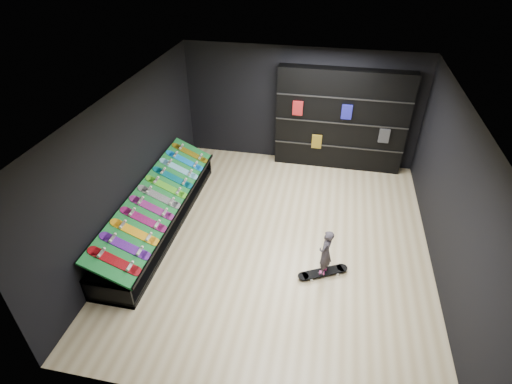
% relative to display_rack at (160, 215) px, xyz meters
% --- Properties ---
extents(floor, '(6.00, 7.00, 0.01)m').
position_rel_display_rack_xyz_m(floor, '(2.55, 0.00, -0.25)').
color(floor, beige).
rests_on(floor, ground).
extents(ceiling, '(6.00, 7.00, 0.01)m').
position_rel_display_rack_xyz_m(ceiling, '(2.55, 0.00, 2.75)').
color(ceiling, white).
rests_on(ceiling, ground).
extents(wall_back, '(6.00, 0.02, 3.00)m').
position_rel_display_rack_xyz_m(wall_back, '(2.55, 3.50, 1.25)').
color(wall_back, black).
rests_on(wall_back, ground).
extents(wall_front, '(6.00, 0.02, 3.00)m').
position_rel_display_rack_xyz_m(wall_front, '(2.55, -3.50, 1.25)').
color(wall_front, black).
rests_on(wall_front, ground).
extents(wall_left, '(0.02, 7.00, 3.00)m').
position_rel_display_rack_xyz_m(wall_left, '(-0.45, 0.00, 1.25)').
color(wall_left, black).
rests_on(wall_left, ground).
extents(wall_right, '(0.02, 7.00, 3.00)m').
position_rel_display_rack_xyz_m(wall_right, '(5.55, 0.00, 1.25)').
color(wall_right, black).
rests_on(wall_right, ground).
extents(display_rack, '(0.90, 4.50, 0.50)m').
position_rel_display_rack_xyz_m(display_rack, '(0.00, 0.00, 0.00)').
color(display_rack, black).
rests_on(display_rack, ground).
extents(turf_ramp, '(0.92, 4.50, 0.46)m').
position_rel_display_rack_xyz_m(turf_ramp, '(0.05, 0.00, 0.46)').
color(turf_ramp, '#0F6223').
rests_on(turf_ramp, display_rack).
extents(back_shelving, '(3.23, 0.38, 2.59)m').
position_rel_display_rack_xyz_m(back_shelving, '(3.59, 3.32, 1.04)').
color(back_shelving, black).
rests_on(back_shelving, ground).
extents(floor_skateboard, '(0.97, 0.65, 0.09)m').
position_rel_display_rack_xyz_m(floor_skateboard, '(3.52, -0.80, -0.20)').
color(floor_skateboard, black).
rests_on(floor_skateboard, ground).
extents(child, '(0.21, 0.25, 0.57)m').
position_rel_display_rack_xyz_m(child, '(3.52, -0.80, 0.12)').
color(child, black).
rests_on(child, floor_skateboard).
extents(display_board_0, '(0.93, 0.22, 0.50)m').
position_rel_display_rack_xyz_m(display_board_0, '(0.06, -1.90, 0.49)').
color(display_board_0, red).
rests_on(display_board_0, turf_ramp).
extents(display_board_1, '(0.93, 0.22, 0.50)m').
position_rel_display_rack_xyz_m(display_board_1, '(0.06, -1.52, 0.49)').
color(display_board_1, purple).
rests_on(display_board_1, turf_ramp).
extents(display_board_2, '(0.93, 0.22, 0.50)m').
position_rel_display_rack_xyz_m(display_board_2, '(0.06, -1.14, 0.49)').
color(display_board_2, orange).
rests_on(display_board_2, turf_ramp).
extents(display_board_3, '(0.93, 0.22, 0.50)m').
position_rel_display_rack_xyz_m(display_board_3, '(0.06, -0.76, 0.49)').
color(display_board_3, '#E5198C').
rests_on(display_board_3, turf_ramp).
extents(display_board_4, '(0.93, 0.22, 0.50)m').
position_rel_display_rack_xyz_m(display_board_4, '(0.06, -0.38, 0.49)').
color(display_board_4, '#2626BF').
rests_on(display_board_4, turf_ramp).
extents(display_board_5, '(0.93, 0.22, 0.50)m').
position_rel_display_rack_xyz_m(display_board_5, '(0.06, 0.00, 0.49)').
color(display_board_5, black).
rests_on(display_board_5, turf_ramp).
extents(display_board_6, '(0.93, 0.22, 0.50)m').
position_rel_display_rack_xyz_m(display_board_6, '(0.06, 0.38, 0.49)').
color(display_board_6, green).
rests_on(display_board_6, turf_ramp).
extents(display_board_7, '(0.93, 0.22, 0.50)m').
position_rel_display_rack_xyz_m(display_board_7, '(0.06, 0.76, 0.49)').
color(display_board_7, '#0C8C99').
rests_on(display_board_7, turf_ramp).
extents(display_board_8, '(0.93, 0.22, 0.50)m').
position_rel_display_rack_xyz_m(display_board_8, '(0.06, 1.14, 0.49)').
color(display_board_8, '#0CB2E5').
rests_on(display_board_8, turf_ramp).
extents(display_board_9, '(0.93, 0.22, 0.50)m').
position_rel_display_rack_xyz_m(display_board_9, '(0.06, 1.52, 0.49)').
color(display_board_9, blue).
rests_on(display_board_9, turf_ramp).
extents(display_board_10, '(0.93, 0.22, 0.50)m').
position_rel_display_rack_xyz_m(display_board_10, '(0.06, 1.90, 0.49)').
color(display_board_10, yellow).
rests_on(display_board_10, turf_ramp).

